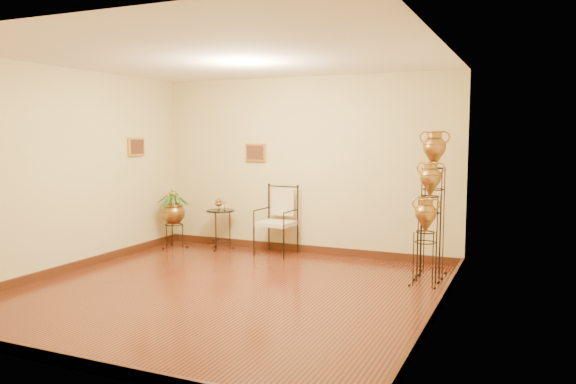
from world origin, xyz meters
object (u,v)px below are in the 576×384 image
at_px(amphora_mid, 429,220).
at_px(planter_urn, 173,210).
at_px(amphora_tall, 433,202).
at_px(armchair, 276,220).
at_px(side_table, 221,229).

xyz_separation_m(amphora_mid, planter_urn, (-4.30, 0.43, -0.16)).
distance_m(amphora_tall, armchair, 2.55).
height_order(planter_urn, side_table, planter_urn).
bearing_deg(side_table, amphora_tall, -6.11).
relative_size(planter_urn, armchair, 1.04).
bearing_deg(planter_urn, armchair, 5.68).
xyz_separation_m(planter_urn, side_table, (0.80, 0.18, -0.29)).
xyz_separation_m(amphora_mid, armchair, (-2.48, 0.61, -0.25)).
distance_m(armchair, side_table, 1.03).
xyz_separation_m(amphora_tall, side_table, (-3.50, 0.37, -0.66)).
relative_size(amphora_tall, armchair, 1.81).
relative_size(amphora_mid, side_table, 1.88).
xyz_separation_m(amphora_tall, armchair, (-2.48, 0.37, -0.46)).
bearing_deg(amphora_mid, armchair, 166.14).
height_order(planter_urn, armchair, planter_urn).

